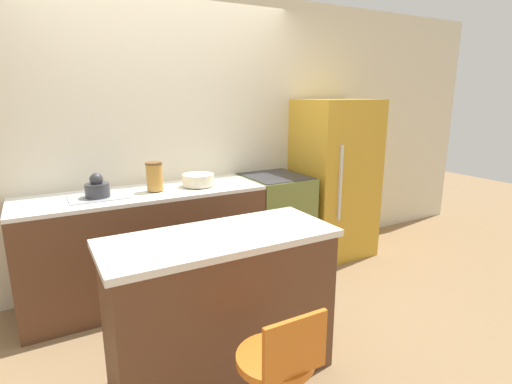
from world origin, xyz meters
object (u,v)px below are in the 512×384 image
(stool_chair, at_px, (278,384))
(kettle, at_px, (97,188))
(refrigerator, at_px, (334,179))
(mixing_bowl, at_px, (198,180))
(oven_range, at_px, (275,222))

(stool_chair, distance_m, kettle, 2.00)
(refrigerator, bearing_deg, mixing_bowl, -179.27)
(stool_chair, relative_size, kettle, 4.23)
(refrigerator, relative_size, kettle, 8.78)
(oven_range, distance_m, stool_chair, 2.19)
(kettle, bearing_deg, refrigerator, 0.48)
(mixing_bowl, bearing_deg, oven_range, 1.87)
(oven_range, bearing_deg, refrigerator, -0.53)
(stool_chair, height_order, kettle, kettle)
(refrigerator, distance_m, stool_chair, 2.67)
(oven_range, height_order, refrigerator, refrigerator)
(mixing_bowl, bearing_deg, refrigerator, 0.73)
(kettle, height_order, mixing_bowl, kettle)
(refrigerator, relative_size, mixing_bowl, 6.12)
(oven_range, bearing_deg, mixing_bowl, -178.13)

